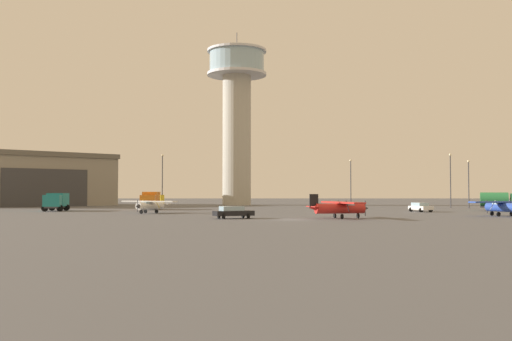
# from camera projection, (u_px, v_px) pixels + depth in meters

# --- Properties ---
(ground_plane) EXTENTS (400.00, 400.00, 0.00)m
(ground_plane) POSITION_uv_depth(u_px,v_px,m) (294.00, 220.00, 62.59)
(ground_plane) COLOR #545456
(control_tower) EXTENTS (13.42, 13.42, 39.16)m
(control_tower) POSITION_uv_depth(u_px,v_px,m) (239.00, 106.00, 132.27)
(control_tower) COLOR #B2AD9E
(control_tower) RESTS_ON ground_plane
(hangar) EXTENTS (40.08, 39.17, 11.08)m
(hangar) POSITION_uv_depth(u_px,v_px,m) (28.00, 180.00, 125.63)
(hangar) COLOR gray
(hangar) RESTS_ON ground_plane
(airplane_red) EXTENTS (7.22, 9.22, 2.73)m
(airplane_red) POSITION_uv_depth(u_px,v_px,m) (342.00, 207.00, 65.03)
(airplane_red) COLOR red
(airplane_red) RESTS_ON ground_plane
(airplane_white) EXTENTS (8.23, 6.56, 2.53)m
(airplane_white) POSITION_uv_depth(u_px,v_px,m) (153.00, 205.00, 81.03)
(airplane_white) COLOR white
(airplane_white) RESTS_ON ground_plane
(airplane_blue) EXTENTS (8.90, 7.00, 2.65)m
(airplane_blue) POSITION_uv_depth(u_px,v_px,m) (507.00, 206.00, 70.93)
(airplane_blue) COLOR #2847A8
(airplane_blue) RESTS_ON ground_plane
(truck_fuel_tanker_green) EXTENTS (6.50, 4.27, 2.89)m
(truck_fuel_tanker_green) POSITION_uv_depth(u_px,v_px,m) (504.00, 200.00, 90.85)
(truck_fuel_tanker_green) COLOR #38383D
(truck_fuel_tanker_green) RESTS_ON ground_plane
(truck_box_teal) EXTENTS (3.58, 6.37, 2.76)m
(truck_box_teal) POSITION_uv_depth(u_px,v_px,m) (59.00, 201.00, 90.66)
(truck_box_teal) COLOR #38383D
(truck_box_teal) RESTS_ON ground_plane
(truck_box_orange) EXTENTS (3.21, 6.05, 2.98)m
(truck_box_orange) POSITION_uv_depth(u_px,v_px,m) (153.00, 200.00, 98.16)
(truck_box_orange) COLOR #38383D
(truck_box_orange) RESTS_ON ground_plane
(car_black) EXTENTS (4.73, 3.32, 1.37)m
(car_black) POSITION_uv_depth(u_px,v_px,m) (235.00, 212.00, 64.92)
(car_black) COLOR black
(car_black) RESTS_ON ground_plane
(car_white) EXTENTS (2.99, 4.46, 1.37)m
(car_white) POSITION_uv_depth(u_px,v_px,m) (423.00, 207.00, 86.65)
(car_white) COLOR white
(car_white) RESTS_ON ground_plane
(light_post_west) EXTENTS (0.44, 0.44, 10.14)m
(light_post_west) POSITION_uv_depth(u_px,v_px,m) (165.00, 176.00, 111.53)
(light_post_west) COLOR #38383D
(light_post_west) RESTS_ON ground_plane
(light_post_east) EXTENTS (0.44, 0.44, 9.52)m
(light_post_east) POSITION_uv_depth(u_px,v_px,m) (353.00, 179.00, 117.53)
(light_post_east) COLOR #38383D
(light_post_east) RESTS_ON ground_plane
(light_post_north) EXTENTS (0.44, 0.44, 8.74)m
(light_post_north) POSITION_uv_depth(u_px,v_px,m) (471.00, 180.00, 105.97)
(light_post_north) COLOR #38383D
(light_post_north) RESTS_ON ground_plane
(light_post_centre) EXTENTS (0.44, 0.44, 10.08)m
(light_post_centre) POSITION_uv_depth(u_px,v_px,m) (453.00, 176.00, 108.19)
(light_post_centre) COLOR #38383D
(light_post_centre) RESTS_ON ground_plane
(traffic_cone_near_left) EXTENTS (0.36, 0.36, 0.58)m
(traffic_cone_near_left) POSITION_uv_depth(u_px,v_px,m) (230.00, 212.00, 76.96)
(traffic_cone_near_left) COLOR black
(traffic_cone_near_left) RESTS_ON ground_plane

